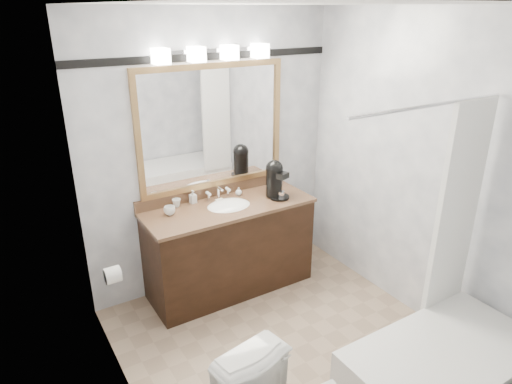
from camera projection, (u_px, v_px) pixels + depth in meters
room at (299, 203)px, 3.09m from camera, size 2.42×2.62×2.52m
vanity at (230, 246)px, 4.19m from camera, size 1.53×0.58×0.97m
mirror at (213, 127)px, 4.01m from camera, size 1.40×0.04×1.10m
vanity_light_bar at (213, 53)px, 3.72m from camera, size 1.02×0.14×0.12m
accent_stripe at (209, 56)px, 3.79m from camera, size 2.40×0.01×0.06m
bathtub at (442, 366)px, 3.01m from camera, size 1.30×0.75×1.96m
tp_roll at (113, 275)px, 3.27m from camera, size 0.11×0.12×0.12m
coffee_maker at (275, 178)px, 4.15m from camera, size 0.19×0.23×0.35m
cup_left at (170, 211)px, 3.85m from camera, size 0.12×0.12×0.07m
cup_right at (176, 203)px, 4.00m from camera, size 0.08×0.08×0.07m
soap_bottle_a at (193, 197)px, 4.07m from camera, size 0.06×0.06×0.12m
soap_bottle_b at (239, 191)px, 4.25m from camera, size 0.07×0.07×0.08m
soap_bar at (220, 200)px, 4.12m from camera, size 0.08×0.06×0.02m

